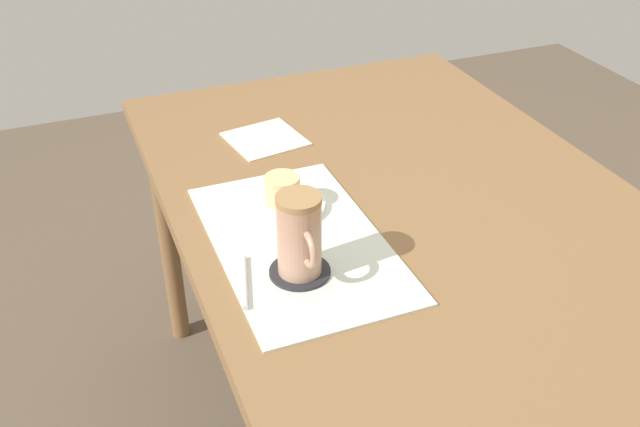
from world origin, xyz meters
name	(u,v)px	position (x,y,z in m)	size (l,w,h in m)	color
dining_table	(401,226)	(0.00, 0.00, 0.66)	(1.28, 0.86, 0.73)	brown
placemat	(298,241)	(0.07, -0.24, 0.73)	(0.47, 0.28, 0.00)	silver
pastry_plate	(283,205)	(-0.04, -0.23, 0.74)	(0.16, 0.16, 0.01)	white
pastry	(282,190)	(-0.04, -0.23, 0.77)	(0.07, 0.07, 0.05)	#E5BC7F
coffee_coaster	(300,271)	(0.16, -0.27, 0.73)	(0.10, 0.10, 0.01)	#232328
coffee_mug	(300,235)	(0.16, -0.27, 0.81)	(0.10, 0.07, 0.14)	tan
teaspoon	(245,281)	(0.15, -0.36, 0.74)	(0.01, 0.01, 0.13)	silver
paper_napkin	(265,139)	(-0.32, -0.17, 0.73)	(0.15, 0.15, 0.00)	silver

